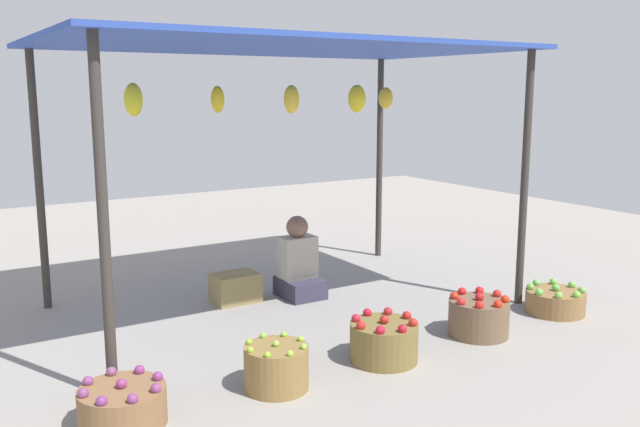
# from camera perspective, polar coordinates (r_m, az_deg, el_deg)

# --- Properties ---
(ground_plane) EXTENTS (14.00, 14.00, 0.00)m
(ground_plane) POSITION_cam_1_polar(r_m,az_deg,el_deg) (6.31, -2.91, -7.69)
(ground_plane) COLOR gray
(market_stall_structure) EXTENTS (4.04, 2.47, 2.34)m
(market_stall_structure) POSITION_cam_1_polar(r_m,az_deg,el_deg) (6.00, -3.11, 12.56)
(market_stall_structure) COLOR #38332D
(market_stall_structure) RESTS_ON ground
(vendor_person) EXTENTS (0.36, 0.44, 0.78)m
(vendor_person) POSITION_cam_1_polar(r_m,az_deg,el_deg) (6.49, -1.82, -4.41)
(vendor_person) COLOR #353246
(vendor_person) RESTS_ON ground
(basket_purple_onions) EXTENTS (0.51, 0.51, 0.29)m
(basket_purple_onions) POSITION_cam_1_polar(r_m,az_deg,el_deg) (4.31, -16.26, -15.22)
(basket_purple_onions) COLOR brown
(basket_purple_onions) RESTS_ON ground
(basket_limes) EXTENTS (0.43, 0.43, 0.33)m
(basket_limes) POSITION_cam_1_polar(r_m,az_deg,el_deg) (4.59, -3.69, -12.76)
(basket_limes) COLOR olive
(basket_limes) RESTS_ON ground
(basket_red_apples) EXTENTS (0.50, 0.50, 0.34)m
(basket_red_apples) POSITION_cam_1_polar(r_m,az_deg,el_deg) (5.05, 5.39, -10.63)
(basket_red_apples) COLOR brown
(basket_red_apples) RESTS_ON ground
(basket_red_tomatoes) EXTENTS (0.48, 0.48, 0.35)m
(basket_red_tomatoes) POSITION_cam_1_polar(r_m,az_deg,el_deg) (5.66, 13.19, -8.45)
(basket_red_tomatoes) COLOR brown
(basket_red_tomatoes) RESTS_ON ground
(basket_green_apples) EXTENTS (0.52, 0.52, 0.26)m
(basket_green_apples) POSITION_cam_1_polar(r_m,az_deg,el_deg) (6.41, 19.16, -6.96)
(basket_green_apples) COLOR olive
(basket_green_apples) RESTS_ON ground
(wooden_crate_near_vendor) EXTENTS (0.42, 0.30, 0.27)m
(wooden_crate_near_vendor) POSITION_cam_1_polar(r_m,az_deg,el_deg) (6.40, -7.13, -6.21)
(wooden_crate_near_vendor) COLOR olive
(wooden_crate_near_vendor) RESTS_ON ground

